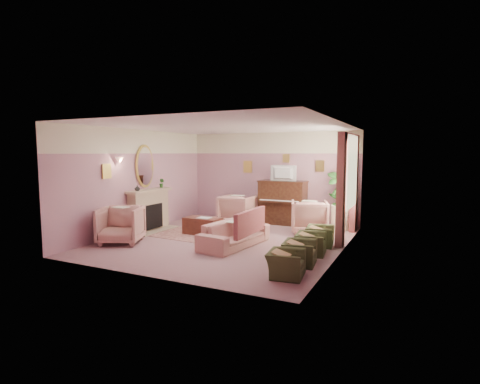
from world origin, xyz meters
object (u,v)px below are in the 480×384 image
at_px(coffee_table, 203,226).
at_px(olive_chair_d, 320,233).
at_px(piano, 283,203).
at_px(floral_armchair_right, 309,215).
at_px(olive_chair_b, 300,249).
at_px(floral_armchair_left, 237,208).
at_px(olive_chair_a, 286,260).
at_px(floral_armchair_front, 121,223).
at_px(television, 282,172).
at_px(sofa, 235,229).
at_px(olive_chair_c, 311,240).
at_px(side_table, 340,217).

bearing_deg(coffee_table, olive_chair_d, 3.18).
relative_size(piano, floral_armchair_right, 1.42).
relative_size(piano, olive_chair_b, 1.99).
relative_size(coffee_table, floral_armchair_left, 1.01).
bearing_deg(floral_armchair_right, olive_chair_b, -78.38).
bearing_deg(olive_chair_b, olive_chair_a, -90.00).
distance_m(coffee_table, floral_armchair_front, 2.12).
relative_size(coffee_table, floral_armchair_front, 1.01).
xyz_separation_m(piano, olive_chair_b, (1.68, -3.79, -0.35)).
distance_m(television, floral_armchair_right, 1.79).
bearing_deg(television, floral_armchair_left, -155.64).
relative_size(sofa, olive_chair_b, 2.84).
relative_size(olive_chair_a, olive_chair_d, 1.00).
height_order(coffee_table, floral_armchair_left, floral_armchair_left).
height_order(olive_chair_b, olive_chair_d, same).
xyz_separation_m(floral_armchair_left, floral_armchair_right, (2.33, -0.33, 0.00)).
distance_m(piano, floral_armchair_front, 4.83).
distance_m(sofa, floral_armchair_right, 2.44).
relative_size(olive_chair_c, side_table, 1.00).
height_order(floral_armchair_right, side_table, floral_armchair_right).
bearing_deg(television, side_table, -1.86).
height_order(television, floral_armchair_left, television).
height_order(olive_chair_a, side_table, side_table).
xyz_separation_m(floral_armchair_left, floral_armchair_front, (-1.45, -3.41, 0.00)).
relative_size(piano, television, 1.75).
distance_m(sofa, olive_chair_b, 1.92).
bearing_deg(floral_armchair_front, olive_chair_d, 23.17).
bearing_deg(side_table, coffee_table, -145.13).
bearing_deg(olive_chair_c, sofa, -176.86).
bearing_deg(olive_chair_c, piano, 119.46).
height_order(sofa, floral_armchair_front, floral_armchair_front).
xyz_separation_m(floral_armchair_right, olive_chair_c, (0.59, -2.03, -0.19)).
distance_m(floral_armchair_front, side_table, 5.91).
distance_m(piano, olive_chair_c, 3.43).
relative_size(television, side_table, 1.14).
relative_size(floral_armchair_front, olive_chair_a, 1.41).
height_order(olive_chair_b, olive_chair_c, same).
bearing_deg(olive_chair_d, side_table, 87.85).
bearing_deg(sofa, floral_armchair_front, -159.83).
xyz_separation_m(coffee_table, olive_chair_a, (3.10, -2.29, 0.08)).
relative_size(floral_armchair_right, olive_chair_c, 1.41).
xyz_separation_m(floral_armchair_right, olive_chair_a, (0.59, -3.67, -0.19)).
relative_size(floral_armchair_left, side_table, 1.41).
height_order(coffee_table, sofa, sofa).
bearing_deg(floral_armchair_right, side_table, 51.58).
bearing_deg(floral_armchair_front, television, 55.95).
xyz_separation_m(piano, floral_armchair_right, (1.09, -0.94, -0.16)).
bearing_deg(sofa, olive_chair_b, -22.10).
height_order(television, coffee_table, television).
height_order(olive_chair_b, side_table, side_table).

